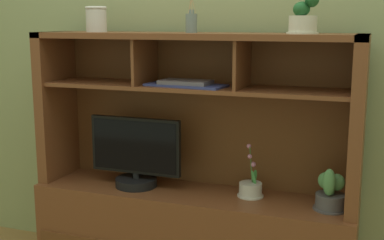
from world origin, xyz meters
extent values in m
cube|color=#929E6B|center=(0.00, 0.24, 1.40)|extent=(6.00, 0.02, 2.80)
cube|color=brown|center=(0.00, 0.00, 0.25)|extent=(1.68, 0.43, 0.51)
cube|color=brown|center=(-0.81, 0.00, 0.92)|extent=(0.06, 0.35, 0.82)
cube|color=brown|center=(0.81, 0.00, 0.92)|extent=(0.06, 0.35, 0.82)
cube|color=brown|center=(0.00, 0.16, 0.90)|extent=(1.62, 0.02, 0.79)
cube|color=brown|center=(0.00, 0.00, 1.31)|extent=(1.68, 0.35, 0.03)
cube|color=brown|center=(0.00, 0.00, 1.05)|extent=(1.56, 0.31, 0.02)
cube|color=brown|center=(-0.26, 0.00, 1.18)|extent=(0.02, 0.30, 0.23)
cube|color=brown|center=(0.26, 0.00, 1.18)|extent=(0.02, 0.30, 0.23)
cylinder|color=black|center=(-0.31, -0.03, 0.53)|extent=(0.22, 0.22, 0.04)
cylinder|color=black|center=(-0.31, -0.03, 0.57)|extent=(0.04, 0.04, 0.03)
cube|color=black|center=(-0.31, -0.03, 0.73)|extent=(0.51, 0.03, 0.30)
cube|color=black|center=(-0.31, -0.05, 0.73)|extent=(0.48, 0.00, 0.27)
cylinder|color=silver|center=(0.31, 0.02, 0.54)|extent=(0.12, 0.12, 0.07)
cylinder|color=silver|center=(0.31, 0.02, 0.51)|extent=(0.13, 0.13, 0.01)
cylinder|color=#4C6B38|center=(0.31, 0.02, 0.67)|extent=(0.02, 0.03, 0.19)
sphere|color=#C879A9|center=(0.32, 0.03, 0.67)|extent=(0.03, 0.03, 0.03)
sphere|color=#C879A9|center=(0.31, 0.00, 0.72)|extent=(0.02, 0.02, 0.02)
sphere|color=#C879A9|center=(0.30, 0.02, 0.77)|extent=(0.02, 0.02, 0.02)
ellipsoid|color=#44954A|center=(0.33, 0.01, 0.61)|extent=(0.04, 0.04, 0.09)
ellipsoid|color=#44954A|center=(0.33, 0.03, 0.61)|extent=(0.04, 0.04, 0.09)
cylinder|color=#4F4C50|center=(0.71, -0.03, 0.54)|extent=(0.14, 0.14, 0.08)
cylinder|color=#4F4C50|center=(0.71, -0.03, 0.51)|extent=(0.16, 0.16, 0.01)
ellipsoid|color=#569656|center=(0.73, -0.02, 0.64)|extent=(0.07, 0.05, 0.08)
ellipsoid|color=#569656|center=(0.71, -0.02, 0.62)|extent=(0.04, 0.08, 0.11)
ellipsoid|color=#569656|center=(0.68, -0.02, 0.64)|extent=(0.07, 0.05, 0.08)
ellipsoid|color=#569656|center=(0.70, -0.07, 0.65)|extent=(0.06, 0.04, 0.13)
cube|color=#364089|center=(-0.02, -0.04, 1.07)|extent=(0.42, 0.22, 0.01)
cube|color=slate|center=(-0.02, -0.04, 1.08)|extent=(0.26, 0.16, 0.02)
cylinder|color=slate|center=(0.00, -0.01, 1.37)|extent=(0.06, 0.06, 0.09)
cylinder|color=slate|center=(0.00, -0.01, 1.43)|extent=(0.03, 0.03, 0.02)
cylinder|color=beige|center=(0.55, -0.03, 1.37)|extent=(0.13, 0.13, 0.08)
cylinder|color=beige|center=(0.55, -0.03, 1.33)|extent=(0.15, 0.15, 0.01)
ellipsoid|color=#1F5629|center=(0.54, -0.01, 1.44)|extent=(0.07, 0.07, 0.07)
ellipsoid|color=#1F5629|center=(0.53, -0.06, 1.44)|extent=(0.06, 0.06, 0.06)
cylinder|color=silver|center=(-0.55, 0.01, 1.39)|extent=(0.11, 0.11, 0.12)
torus|color=silver|center=(-0.55, 0.01, 1.45)|extent=(0.11, 0.11, 0.02)
camera|label=1|loc=(0.89, -2.42, 1.38)|focal=47.95mm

